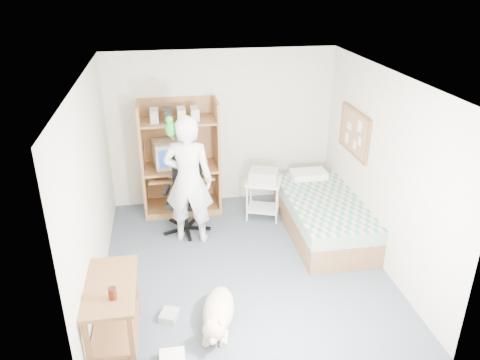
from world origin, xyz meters
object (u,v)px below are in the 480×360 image
(office_chair, at_px, (186,205))
(bed, at_px, (323,215))
(person, at_px, (189,180))
(printer_cart, at_px, (263,193))
(computer_hutch, at_px, (181,162))
(side_desk, at_px, (113,305))
(dog, at_px, (218,313))

(office_chair, bearing_deg, bed, 0.89)
(bed, xyz_separation_m, person, (-1.93, 0.15, 0.64))
(person, xyz_separation_m, printer_cart, (1.17, 0.46, -0.52))
(office_chair, xyz_separation_m, person, (0.04, -0.31, 0.53))
(computer_hutch, bearing_deg, side_desk, -106.14)
(office_chair, xyz_separation_m, dog, (0.20, -2.19, -0.23))
(office_chair, bearing_deg, side_desk, -97.01)
(office_chair, distance_m, printer_cart, 1.21)
(dog, distance_m, printer_cart, 2.56)
(side_desk, height_order, person, person)
(bed, relative_size, dog, 1.93)
(side_desk, relative_size, person, 0.54)
(bed, relative_size, printer_cart, 3.20)
(computer_hutch, xyz_separation_m, person, (0.07, -0.97, 0.11))
(side_desk, distance_m, person, 2.21)
(person, bearing_deg, office_chair, -69.42)
(printer_cart, bearing_deg, office_chair, -152.49)
(dog, relative_size, printer_cart, 1.66)
(computer_hutch, bearing_deg, person, -86.15)
(bed, xyz_separation_m, printer_cart, (-0.77, 0.62, 0.13))
(bed, bearing_deg, printer_cart, 141.14)
(bed, height_order, side_desk, side_desk)
(bed, distance_m, dog, 2.48)
(office_chair, bearing_deg, computer_hutch, 106.71)
(dog, height_order, printer_cart, printer_cart)
(side_desk, relative_size, office_chair, 0.89)
(office_chair, bearing_deg, printer_cart, 21.45)
(computer_hutch, xyz_separation_m, printer_cart, (1.23, -0.50, -0.41))
(computer_hutch, height_order, person, person)
(computer_hutch, relative_size, dog, 1.72)
(side_desk, height_order, dog, side_desk)
(side_desk, bearing_deg, bed, 32.50)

